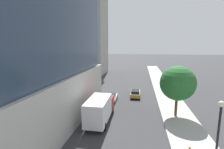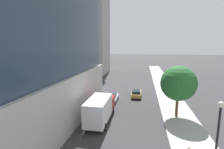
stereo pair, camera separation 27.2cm
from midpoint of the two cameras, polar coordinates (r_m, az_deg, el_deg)
name	(u,v)px [view 2 (the right image)]	position (r m, az deg, el deg)	size (l,w,h in m)	color
sidewalk	(181,120)	(24.67, 22.65, -14.23)	(4.52, 120.00, 0.15)	#B2AFA8
construction_building	(86,26)	(61.27, -8.70, 16.02)	(16.04, 14.86, 38.39)	#9E9B93
street_lamp	(218,128)	(14.94, 32.93, -14.99)	(0.44, 0.44, 5.77)	black
street_tree	(178,83)	(24.26, 21.94, -2.82)	(4.74, 4.74, 7.04)	brown
car_gold	(136,93)	(33.00, 8.52, -6.33)	(1.80, 4.43, 1.42)	#AD8938
car_white	(112,98)	(29.86, 0.16, -8.02)	(1.79, 4.73, 1.34)	silver
box_truck	(100,108)	(22.14, -3.67, -11.35)	(2.41, 7.78, 3.35)	#B21E1E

